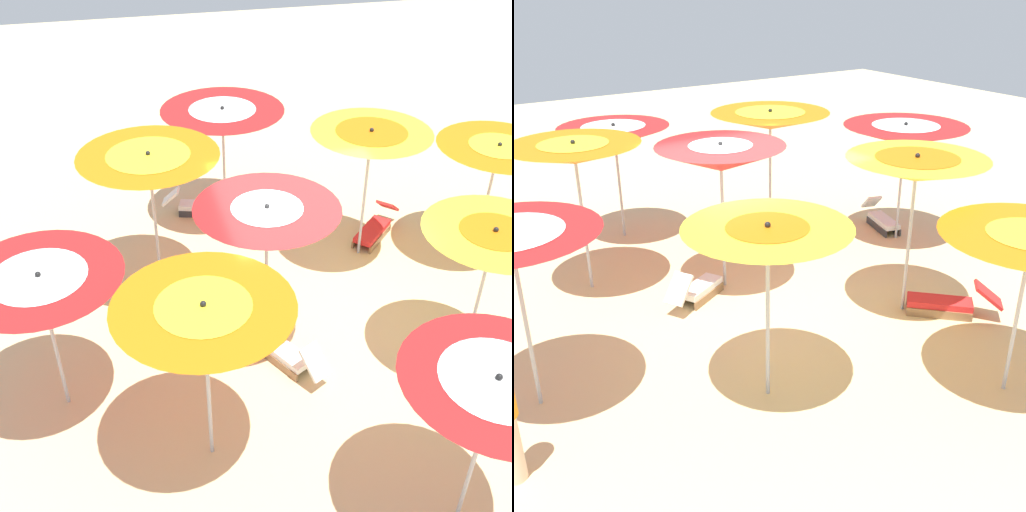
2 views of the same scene
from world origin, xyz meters
TOP-DOWN VIEW (x-y plane):
  - ground at (0.00, 0.00)m, footprint 37.49×37.49m
  - beach_umbrella_0 at (3.55, 0.84)m, footprint 1.98×1.98m
  - beach_umbrella_1 at (1.13, 2.20)m, footprint 1.93×1.93m
  - beach_umbrella_2 at (-1.40, 3.76)m, footprint 2.10×2.10m
  - beach_umbrella_3 at (2.02, -1.82)m, footprint 2.04×2.04m
  - beach_umbrella_4 at (0.13, -0.65)m, footprint 2.02×2.02m
  - beach_umbrella_5 at (-1.78, 1.58)m, footprint 2.02×2.02m
  - beach_umbrella_6 at (0.74, -3.63)m, footprint 2.06×2.06m
  - beach_umbrella_7 at (-1.72, -2.07)m, footprint 2.21×2.21m
  - beach_umbrella_8 at (-3.69, -0.56)m, footprint 2.29×2.29m
  - lounger_0 at (-3.82, -1.12)m, footprint 0.65×1.26m
  - lounger_1 at (-2.23, 2.07)m, footprint 1.24×1.25m
  - lounger_2 at (0.77, -0.42)m, footprint 1.19×0.87m

SIDE VIEW (x-z plane):
  - ground at x=0.00m, z-range -0.04..0.00m
  - lounger_0 at x=-3.82m, z-range -0.08..0.47m
  - lounger_1 at x=-2.23m, z-range -0.08..0.48m
  - lounger_2 at x=0.77m, z-range -0.10..0.53m
  - beach_umbrella_2 at x=-1.40m, z-range 0.86..3.03m
  - beach_umbrella_6 at x=0.74m, z-range 0.89..3.15m
  - beach_umbrella_8 at x=-3.69m, z-range 0.91..3.21m
  - beach_umbrella_0 at x=3.55m, z-range 0.92..3.24m
  - beach_umbrella_1 at x=1.13m, z-range 0.93..3.23m
  - beach_umbrella_4 at x=0.13m, z-range 0.97..3.42m
  - beach_umbrella_5 at x=-1.78m, z-range 1.02..3.50m
  - beach_umbrella_3 at x=2.02m, z-range 1.03..3.52m
  - beach_umbrella_7 at x=-1.72m, z-range 1.04..3.54m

